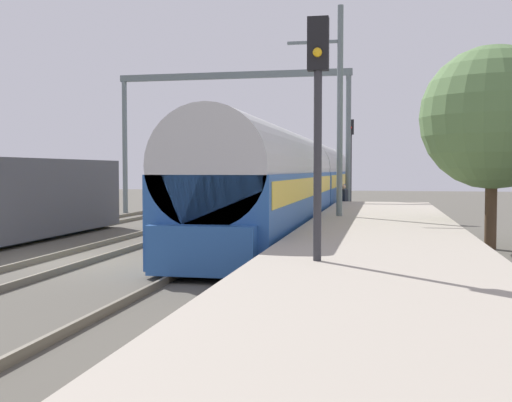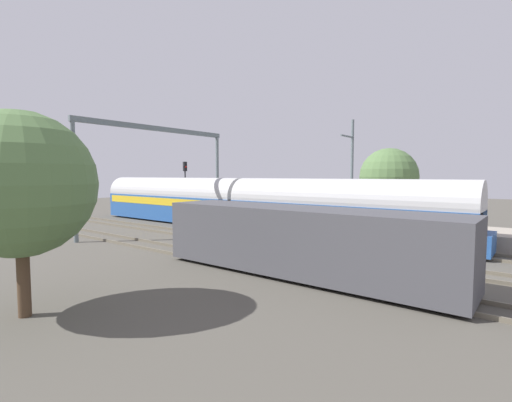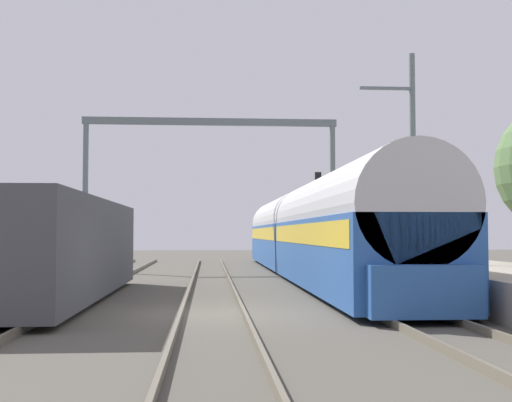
% 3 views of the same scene
% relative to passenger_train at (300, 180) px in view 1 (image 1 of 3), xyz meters
% --- Properties ---
extents(ground, '(120.00, 120.00, 0.00)m').
position_rel_passenger_train_xyz_m(ground, '(-4.37, -13.95, -1.97)').
color(ground, '#514D45').
extents(track_west, '(1.52, 60.00, 0.16)m').
position_rel_passenger_train_xyz_m(track_west, '(-4.37, -13.95, -1.89)').
color(track_west, '#696151').
rests_on(track_west, ground).
extents(track_east, '(1.52, 60.00, 0.16)m').
position_rel_passenger_train_xyz_m(track_east, '(0.00, -13.95, -1.89)').
color(track_east, '#696151').
rests_on(track_east, ground).
extents(platform, '(4.40, 28.00, 0.90)m').
position_rel_passenger_train_xyz_m(platform, '(3.82, -11.95, -1.52)').
color(platform, '#A39989').
rests_on(platform, ground).
extents(passenger_train, '(2.93, 32.85, 3.82)m').
position_rel_passenger_train_xyz_m(passenger_train, '(0.00, 0.00, 0.00)').
color(passenger_train, '#28569E').
rests_on(passenger_train, ground).
extents(freight_car, '(2.80, 13.00, 2.70)m').
position_rel_passenger_train_xyz_m(freight_car, '(-8.73, -10.56, -0.50)').
color(freight_car, '#47474C').
rests_on(freight_car, ground).
extents(person_crossing, '(0.46, 0.43, 1.73)m').
position_rel_passenger_train_xyz_m(person_crossing, '(1.90, 2.42, -0.94)').
color(person_crossing, '#3C3C3C').
rests_on(person_crossing, ground).
extents(railway_signal_near, '(0.36, 0.30, 5.06)m').
position_rel_passenger_train_xyz_m(railway_signal_near, '(2.76, -18.71, 1.26)').
color(railway_signal_near, '#2D2D33').
rests_on(railway_signal_near, ground).
extents(railway_signal_far, '(0.36, 0.30, 5.48)m').
position_rel_passenger_train_xyz_m(railway_signal_far, '(1.92, 8.70, 1.51)').
color(railway_signal_far, '#2D2D33').
rests_on(railway_signal_far, ground).
extents(catenary_gantry, '(13.13, 0.28, 7.86)m').
position_rel_passenger_train_xyz_m(catenary_gantry, '(-4.37, 4.53, 3.71)').
color(catenary_gantry, slate).
rests_on(catenary_gantry, ground).
extents(catenary_pole_east_mid, '(1.90, 0.20, 8.00)m').
position_rel_passenger_train_xyz_m(catenary_pole_east_mid, '(2.35, -7.94, 2.18)').
color(catenary_pole_east_mid, slate).
rests_on(catenary_pole_east_mid, ground).
extents(tree_east_background, '(4.43, 4.43, 6.30)m').
position_rel_passenger_train_xyz_m(tree_east_background, '(7.16, -8.90, 2.10)').
color(tree_east_background, '#4C3826').
rests_on(tree_east_background, ground).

